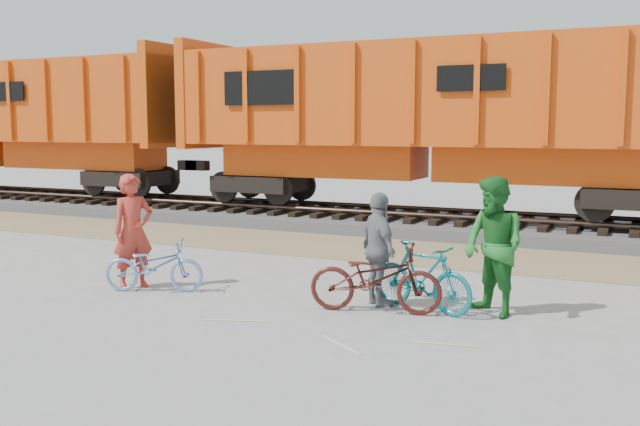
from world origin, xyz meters
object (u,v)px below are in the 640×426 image
at_px(hopper_car_left, 15,118).
at_px(person_woman, 379,249).
at_px(bicycle_teal, 422,277).
at_px(person_man, 494,246).
at_px(person_solo, 133,231).
at_px(bicycle_blue, 154,266).
at_px(hopper_car_center, 431,116).
at_px(bicycle_maroon, 375,278).

xyz_separation_m(hopper_car_left, person_woman, (16.64, -8.12, -2.14)).
relative_size(hopper_car_left, bicycle_teal, 8.18).
xyz_separation_m(person_man, person_woman, (-1.69, -0.18, -0.14)).
relative_size(bicycle_teal, person_man, 0.85).
bearing_deg(bicycle_teal, person_solo, 114.17).
xyz_separation_m(hopper_car_left, person_solo, (12.44, -8.73, -2.04)).
xyz_separation_m(bicycle_blue, person_solo, (-0.50, 0.10, 0.54)).
relative_size(hopper_car_center, person_woman, 8.04).
relative_size(bicycle_blue, person_woman, 0.94).
relative_size(hopper_car_center, person_man, 6.93).
height_order(bicycle_blue, person_woman, person_woman).
bearing_deg(person_woman, person_man, -127.93).
distance_m(hopper_car_center, bicycle_teal, 8.82).
bearing_deg(hopper_car_left, bicycle_teal, -25.15).
bearing_deg(bicycle_teal, bicycle_maroon, 140.16).
bearing_deg(bicycle_maroon, hopper_car_center, -0.40).
distance_m(person_solo, person_woman, 4.24).
bearing_deg(hopper_car_center, hopper_car_left, 180.00).
distance_m(bicycle_maroon, person_solo, 4.33).
relative_size(bicycle_maroon, person_solo, 1.01).
bearing_deg(bicycle_blue, bicycle_maroon, -107.54).
bearing_deg(bicycle_maroon, person_solo, 80.87).
height_order(hopper_car_left, person_woman, hopper_car_left).
relative_size(hopper_car_left, person_man, 6.93).
xyz_separation_m(bicycle_blue, bicycle_maroon, (3.80, 0.31, 0.08)).
bearing_deg(person_solo, bicycle_blue, -74.18).
relative_size(person_man, person_woman, 1.16).
bearing_deg(person_solo, bicycle_maroon, -60.06).
height_order(hopper_car_center, bicycle_maroon, hopper_car_center).
xyz_separation_m(bicycle_teal, person_solo, (-4.89, -0.59, 0.45)).
height_order(bicycle_teal, person_woman, person_woman).
relative_size(bicycle_teal, person_solo, 0.89).
distance_m(hopper_car_left, person_woman, 18.64).
distance_m(hopper_car_left, bicycle_teal, 19.31).
xyz_separation_m(hopper_car_left, bicycle_maroon, (16.74, -8.52, -2.49)).
height_order(hopper_car_left, person_man, hopper_car_left).
height_order(bicycle_blue, person_man, person_man).
relative_size(hopper_car_left, bicycle_blue, 8.51).
height_order(bicycle_blue, person_solo, person_solo).
height_order(hopper_car_left, person_solo, hopper_car_left).
distance_m(hopper_car_left, person_man, 20.07).
bearing_deg(person_solo, hopper_car_left, 82.08).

